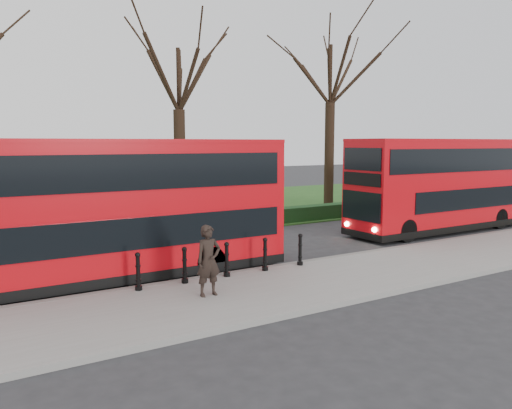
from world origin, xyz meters
TOP-DOWN VIEW (x-y plane):
  - ground at (0.00, 0.00)m, footprint 120.00×120.00m
  - pavement at (0.00, -3.00)m, footprint 60.00×4.00m
  - kerb at (0.00, -1.00)m, footprint 60.00×0.25m
  - grass_verge at (0.00, 15.00)m, footprint 60.00×18.00m
  - hedge at (0.00, 6.80)m, footprint 60.00×0.90m
  - yellow_line_outer at (0.00, -0.70)m, footprint 60.00×0.10m
  - yellow_line_inner at (0.00, -0.50)m, footprint 60.00×0.10m
  - tree_mid at (2.00, 10.00)m, footprint 6.81×6.81m
  - tree_right at (12.00, 10.00)m, footprint 7.67×7.67m
  - bollard_row at (-1.29, -1.35)m, footprint 5.61×0.15m
  - bus_lead at (-4.09, 0.50)m, footprint 10.69×2.45m
  - bus_rear at (11.79, 1.08)m, footprint 10.84×2.49m
  - pedestrian at (-2.58, -2.77)m, footprint 0.69×0.46m

SIDE VIEW (x-z plane):
  - ground at x=0.00m, z-range 0.00..0.00m
  - yellow_line_outer at x=0.00m, z-range 0.00..0.01m
  - yellow_line_inner at x=0.00m, z-range 0.00..0.01m
  - grass_verge at x=0.00m, z-range 0.00..0.06m
  - pavement at x=0.00m, z-range 0.00..0.15m
  - kerb at x=0.00m, z-range -0.01..0.15m
  - hedge at x=0.00m, z-range 0.00..0.80m
  - bollard_row at x=-1.29m, z-range 0.15..1.15m
  - pedestrian at x=-2.58m, z-range 0.15..2.03m
  - bus_lead at x=-4.09m, z-range 0.02..4.27m
  - bus_rear at x=11.79m, z-range 0.02..4.33m
  - tree_mid at x=2.00m, z-range 2.41..13.05m
  - tree_right at x=12.00m, z-range 2.72..14.72m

